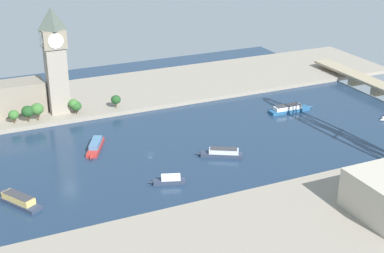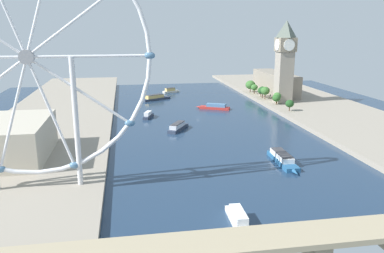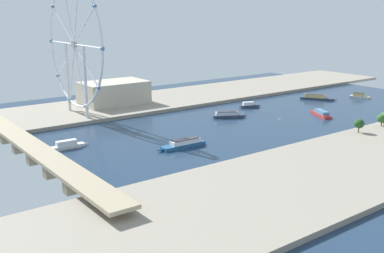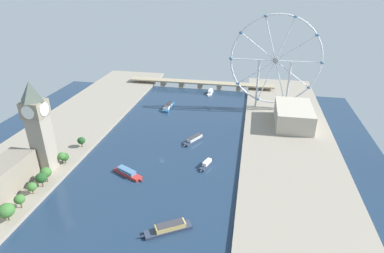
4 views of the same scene
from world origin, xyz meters
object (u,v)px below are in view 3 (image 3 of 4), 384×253
tour_boat_2 (249,105)px  tour_boat_6 (360,96)px  riverside_hall (114,92)px  ferris_wheel (74,45)px  tour_boat_4 (183,144)px  tour_boat_0 (68,145)px  tour_boat_1 (321,113)px  tour_boat_3 (316,97)px  river_bridge (38,153)px  tour_boat_5 (228,115)px

tour_boat_2 → tour_boat_6: 129.26m
riverside_hall → tour_boat_6: size_ratio=2.73×
riverside_hall → tour_boat_2: (-80.56, -98.53, -11.17)m
ferris_wheel → tour_boat_4: 139.11m
tour_boat_0 → tour_boat_1: tour_boat_0 is taller
riverside_hall → tour_boat_3: (-93.12, -179.65, -10.98)m
river_bridge → tour_boat_3: bearing=-84.4°
tour_boat_4 → tour_boat_5: (47.63, -81.23, 0.01)m
tour_boat_1 → riverside_hall: bearing=67.3°
ferris_wheel → riverside_hall: ferris_wheel is taller
tour_boat_1 → tour_boat_6: 104.04m
tour_boat_2 → tour_boat_6: bearing=4.4°
tour_boat_1 → tour_boat_3: size_ratio=0.91×
tour_boat_0 → tour_boat_6: tour_boat_6 is taller
tour_boat_1 → tour_boat_6: size_ratio=1.41×
tour_boat_3 → tour_boat_6: size_ratio=1.55×
tour_boat_4 → tour_boat_0: bearing=-33.5°
tour_boat_5 → tour_boat_6: size_ratio=1.29×
tour_boat_2 → tour_boat_5: 47.51m
tour_boat_2 → tour_boat_4: tour_boat_4 is taller
river_bridge → tour_boat_6: bearing=-88.7°
ferris_wheel → tour_boat_5: ferris_wheel is taller
ferris_wheel → tour_boat_5: bearing=-127.4°
tour_boat_1 → tour_boat_3: bearing=-22.0°
river_bridge → ferris_wheel: bearing=-34.6°
riverside_hall → tour_boat_3: size_ratio=1.76×
riverside_hall → tour_boat_3: 202.65m
tour_boat_3 → tour_boat_5: 124.77m
river_bridge → tour_boat_0: 32.04m
tour_boat_0 → tour_boat_1: bearing=-8.7°
tour_boat_2 → tour_boat_5: tour_boat_5 is taller
tour_boat_1 → river_bridge: bearing=111.4°
river_bridge → riverside_hall: bearing=-43.2°
ferris_wheel → tour_boat_2: size_ratio=5.27×
ferris_wheel → tour_boat_1: bearing=-125.4°
tour_boat_0 → tour_boat_2: bearing=8.8°
tour_boat_1 → tour_boat_2: bearing=48.3°
riverside_hall → tour_boat_0: bearing=139.5°
river_bridge → tour_boat_2: (41.29, -212.80, -4.24)m
river_bridge → tour_boat_2: 216.81m
tour_boat_0 → tour_boat_4: 76.17m
riverside_hall → river_bridge: 167.19m
ferris_wheel → riverside_hall: size_ratio=1.85×
river_bridge → tour_boat_0: (18.42, -25.88, -4.16)m
river_bridge → tour_boat_4: river_bridge is taller
tour_boat_5 → tour_boat_0: bearing=-148.7°
tour_boat_0 → tour_boat_4: (-43.94, -62.22, 0.09)m
tour_boat_3 → tour_boat_4: bearing=-106.4°
tour_boat_1 → tour_boat_4: tour_boat_4 is taller
tour_boat_0 → ferris_wheel: bearing=64.1°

